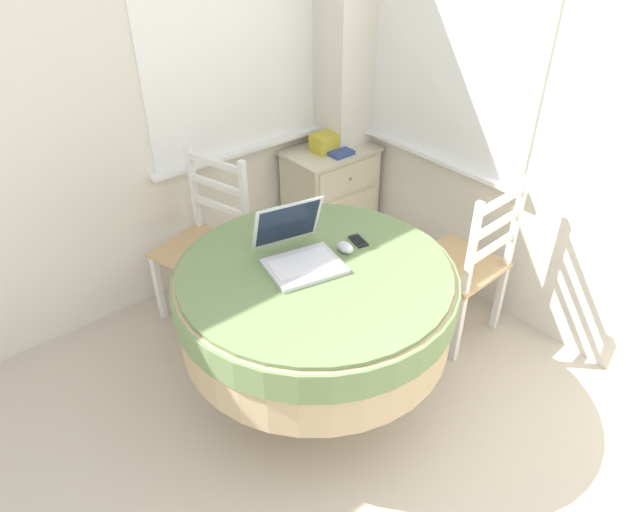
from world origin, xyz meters
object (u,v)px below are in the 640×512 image
object	(u,v)px
round_dining_table	(315,298)
laptop	(298,251)
dining_chair_near_back_window	(206,244)
dining_chair_near_right_window	(465,265)
cell_phone	(358,241)
computer_mouse	(345,247)
corner_cabinet	(330,199)
storage_box	(328,142)
book_on_cabinet	(335,150)

from	to	relation	value
round_dining_table	laptop	bearing A→B (deg)	101.62
round_dining_table	dining_chair_near_back_window	size ratio (longest dim) A/B	1.29
dining_chair_near_back_window	dining_chair_near_right_window	xyz separation A→B (m)	(0.93, -1.04, 0.00)
round_dining_table	dining_chair_near_back_window	bearing A→B (deg)	91.97
cell_phone	dining_chair_near_right_window	size ratio (longest dim) A/B	0.12
dining_chair_near_back_window	dining_chair_near_right_window	world-z (taller)	same
cell_phone	round_dining_table	bearing A→B (deg)	-171.79
computer_mouse	corner_cabinet	distance (m)	1.33
computer_mouse	corner_cabinet	size ratio (longest dim) A/B	0.13
dining_chair_near_right_window	storage_box	xyz separation A→B (m)	(0.04, 1.15, 0.30)
storage_box	book_on_cabinet	world-z (taller)	storage_box
storage_box	book_on_cabinet	distance (m)	0.07
cell_phone	storage_box	size ratio (longest dim) A/B	0.53
laptop	book_on_cabinet	distance (m)	1.32
dining_chair_near_right_window	corner_cabinet	size ratio (longest dim) A/B	1.36
computer_mouse	cell_phone	size ratio (longest dim) A/B	0.79
dining_chair_near_back_window	storage_box	bearing A→B (deg)	6.96
computer_mouse	storage_box	xyz separation A→B (m)	(0.76, 1.01, -0.03)
laptop	cell_phone	bearing A→B (deg)	-9.27
storage_box	computer_mouse	bearing A→B (deg)	-126.86
round_dining_table	book_on_cabinet	bearing A→B (deg)	45.68
book_on_cabinet	laptop	bearing A→B (deg)	-137.65
corner_cabinet	laptop	bearing A→B (deg)	-136.47
computer_mouse	book_on_cabinet	distance (m)	1.23
laptop	cell_phone	world-z (taller)	laptop
dining_chair_near_right_window	storage_box	world-z (taller)	dining_chair_near_right_window
dining_chair_near_back_window	dining_chair_near_right_window	size ratio (longest dim) A/B	1.00
laptop	cell_phone	distance (m)	0.31
computer_mouse	book_on_cabinet	size ratio (longest dim) A/B	0.39
dining_chair_near_back_window	round_dining_table	bearing A→B (deg)	-88.03
storage_box	round_dining_table	bearing A→B (deg)	-132.48
computer_mouse	dining_chair_near_right_window	bearing A→B (deg)	-11.44
laptop	dining_chair_near_back_window	bearing A→B (deg)	90.89
round_dining_table	corner_cabinet	world-z (taller)	round_dining_table
storage_box	book_on_cabinet	xyz separation A→B (m)	(0.01, -0.05, -0.04)
laptop	dining_chair_near_right_window	xyz separation A→B (m)	(0.92, -0.22, -0.36)
book_on_cabinet	corner_cabinet	bearing A→B (deg)	89.76
dining_chair_near_back_window	book_on_cabinet	bearing A→B (deg)	3.91
dining_chair_near_right_window	book_on_cabinet	world-z (taller)	dining_chair_near_right_window
computer_mouse	book_on_cabinet	xyz separation A→B (m)	(0.77, 0.96, -0.08)
dining_chair_near_back_window	corner_cabinet	size ratio (longest dim) A/B	1.36
round_dining_table	computer_mouse	bearing A→B (deg)	5.43
round_dining_table	dining_chair_near_right_window	size ratio (longest dim) A/B	1.29
cell_phone	corner_cabinet	distance (m)	1.25
round_dining_table	cell_phone	distance (m)	0.33
computer_mouse	book_on_cabinet	world-z (taller)	computer_mouse
laptop	dining_chair_near_right_window	bearing A→B (deg)	-13.34
round_dining_table	cell_phone	world-z (taller)	cell_phone
corner_cabinet	storage_box	bearing A→B (deg)	131.83
book_on_cabinet	computer_mouse	bearing A→B (deg)	-128.76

